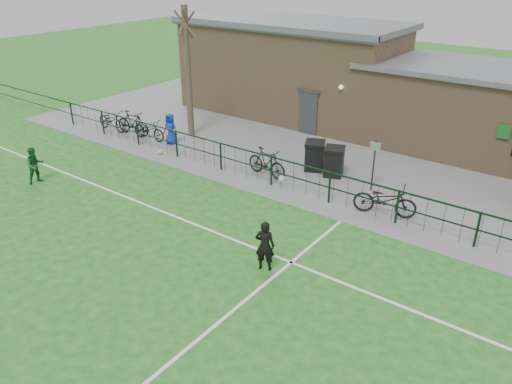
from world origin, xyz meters
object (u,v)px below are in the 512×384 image
Objects in this scene: bicycle_c at (149,129)px; bicycle_e at (385,200)px; bare_tree at (188,73)px; spectator_child at (171,129)px; wheelie_bin_left at (315,156)px; wheelie_bin_right at (334,162)px; bicycle_b at (133,123)px; bicycle_d at (267,162)px; sign_post at (373,166)px; bicycle_a at (112,120)px; ball_ground at (160,152)px; outfield_player at (35,165)px.

bicycle_c is 0.89× the size of bicycle_e.
bare_tree is 2.72m from spectator_child.
wheelie_bin_left is 0.93m from wheelie_bin_right.
bicycle_b is 2.42m from spectator_child.
spectator_child reaches higher than bicycle_d.
wheelie_bin_right is at bearing 167.15° from sign_post.
bicycle_b reaches higher than wheelie_bin_left.
bare_tree is 7.45m from wheelie_bin_left.
sign_post reaches higher than wheelie_bin_right.
bare_tree is at bearing 153.77° from wheelie_bin_left.
bicycle_d is 0.91× the size of bicycle_e.
bicycle_e is (1.16, -1.53, -0.45)m from sign_post.
bicycle_d is at bearing -88.08° from bicycle_a.
bicycle_e reaches higher than bicycle_a.
wheelie_bin_left reaches higher than ball_ground.
bicycle_e is (13.21, -0.52, -0.03)m from bicycle_b.
bicycle_e is at bearing -11.34° from bare_tree.
bicycle_c is (-1.12, -1.70, -2.48)m from bare_tree.
bicycle_a reaches higher than bicycle_c.
sign_post reaches higher than outfield_player.
outfield_player reaches higher than bicycle_a.
outfield_player is at bearing 178.73° from bicycle_c.
wheelie_bin_left is 0.77× the size of spectator_child.
bicycle_e is at bearing -98.08° from bicycle_b.
wheelie_bin_right is at bearing -87.89° from bicycle_b.
bicycle_b is at bearing 159.92° from ball_ground.
wheelie_bin_right is 0.57× the size of bicycle_d.
sign_post is 1.97m from bicycle_e.
bare_tree is 2.84× the size of bicycle_e.
ball_ground is at bearing 178.55° from wheelie_bin_right.
outfield_player is (2.71, -5.79, 0.18)m from bicycle_a.
ball_ground is (-7.28, -2.50, -0.45)m from wheelie_bin_right.
bare_tree is 3.00× the size of sign_post.
outfield_player is 5.20m from ball_ground.
bicycle_b is 8.39× the size of ball_ground.
wheelie_bin_left is (7.04, -0.18, -2.43)m from bare_tree.
sign_post is at bearing -3.89° from bare_tree.
bicycle_a is at bearing 90.62° from bicycle_c.
wheelie_bin_left is 1.02× the size of wheelie_bin_right.
bicycle_c is 2.13m from ball_ground.
wheelie_bin_left is 10.93m from outfield_player.
bicycle_e is (5.08, -0.29, -0.02)m from bicycle_d.
ball_ground is (-10.26, -0.56, -0.46)m from bicycle_e.
bicycle_a is at bearing 164.21° from wheelie_bin_left.
wheelie_bin_right is 7.92m from spectator_child.
bicycle_d is (5.87, -1.91, -2.41)m from bare_tree.
bare_tree is at bearing 157.78° from wheelie_bin_right.
sign_post is at bearing -4.13° from spectator_child.
bicycle_b is (-10.23, -1.42, 0.04)m from wheelie_bin_right.
wheelie_bin_left is 0.56× the size of bicycle_a.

